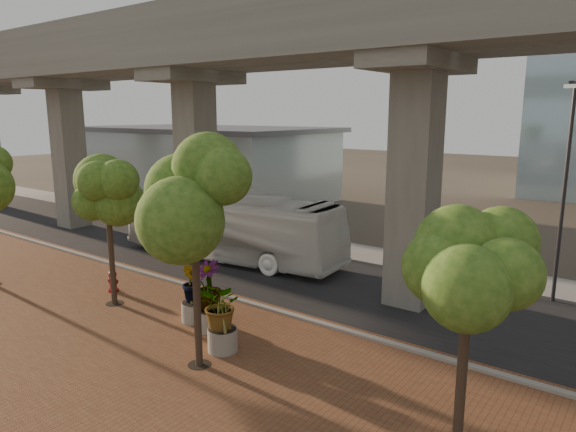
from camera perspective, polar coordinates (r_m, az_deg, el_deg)
The scene contains 17 objects.
ground at distance 22.80m, azimuth -2.97°, elevation -7.88°, with size 160.00×160.00×0.00m, color #3C352B.
brick_plaza at distance 17.85m, azimuth -20.09°, elevation -14.13°, with size 70.00×13.00×0.06m, color brown.
asphalt_road at distance 24.28m, azimuth 0.06°, elevation -6.59°, with size 90.00×8.00×0.04m, color black.
curb_strip at distance 21.36m, azimuth -6.43°, elevation -9.05°, with size 70.00×0.25×0.16m, color gray.
far_sidewalk at distance 28.70m, azimuth 6.64°, elevation -3.81°, with size 90.00×3.00×0.06m, color gray.
transit_viaduct at distance 23.10m, azimuth 0.07°, elevation 10.82°, with size 72.00×5.60×12.40m.
station_pavilion at distance 47.10m, azimuth -9.41°, elevation 5.98°, with size 23.00×13.00×6.30m.
transit_bus at distance 26.65m, azimuth -6.40°, elevation -1.23°, with size 2.91×12.41×3.46m, color white.
fire_hydrant at distance 23.14m, azimuth -18.87°, elevation -6.83°, with size 0.49×0.44×0.97m.
planter_front at distance 16.49m, azimuth -7.36°, elevation -10.20°, with size 2.11×2.11×2.32m.
planter_right at distance 18.06m, azimuth -8.92°, elevation -7.99°, with size 2.32×2.32×2.48m.
planter_left at distance 18.93m, azimuth -10.49°, elevation -7.60°, with size 2.03×2.03×2.23m.
street_tree_near_west at distance 20.74m, azimuth -19.49°, elevation 2.75°, with size 3.31×3.31×6.10m.
street_tree_near_east at distance 14.72m, azimuth -10.49°, elevation 1.65°, with size 3.74×3.74×6.74m.
street_tree_far_east at distance 11.09m, azimuth 19.47°, elevation -6.10°, with size 3.35×3.35×5.79m.
streetlamp_west at distance 33.81m, azimuth -11.23°, elevation 7.52°, with size 0.46×1.33×9.20m.
streetlamp_east at distance 22.45m, azimuth 28.42°, elevation 3.64°, with size 0.43×1.25×8.60m.
Camera 1 is at (13.77, -16.55, 7.50)m, focal length 32.00 mm.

